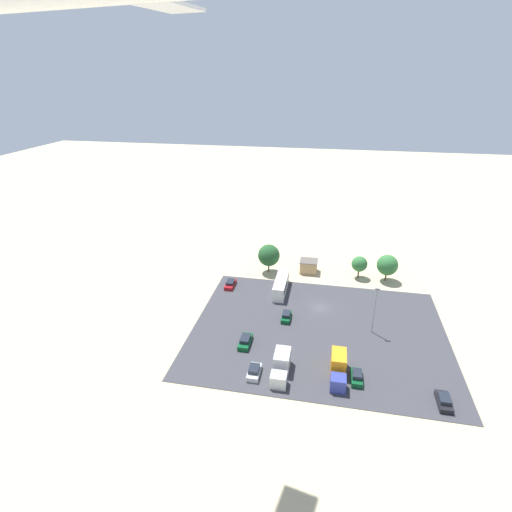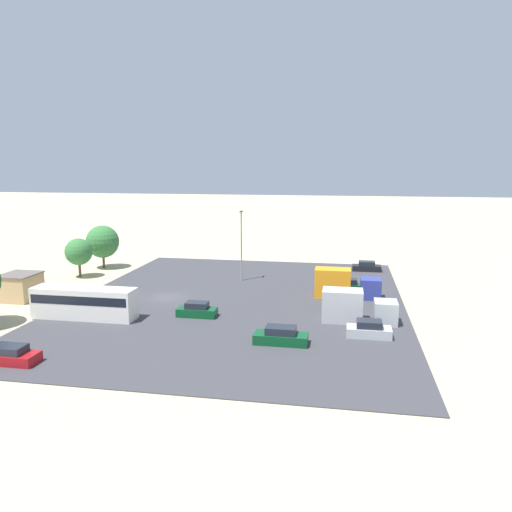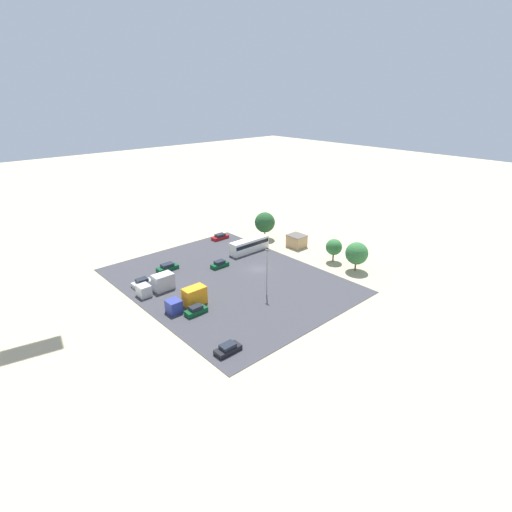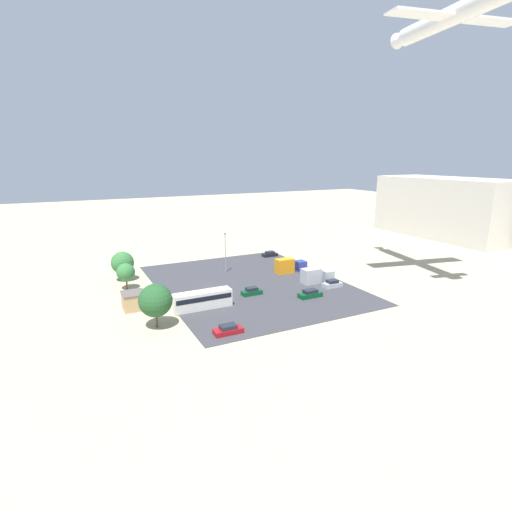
{
  "view_description": "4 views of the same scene",
  "coord_description": "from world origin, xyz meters",
  "px_view_note": "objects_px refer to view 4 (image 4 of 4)",
  "views": [
    {
      "loc": [
        -0.37,
        74.38,
        45.78
      ],
      "look_at": [
        9.18,
        25.11,
        22.76
      ],
      "focal_mm": 28.0,
      "sensor_mm": 36.0,
      "label": 1
    },
    {
      "loc": [
        55.03,
        20.69,
        15.82
      ],
      "look_at": [
        -3.26,
        10.26,
        4.85
      ],
      "focal_mm": 35.0,
      "sensor_mm": 36.0,
      "label": 2
    },
    {
      "loc": [
        -60.23,
        54.92,
        37.27
      ],
      "look_at": [
        -5.35,
        5.48,
        6.42
      ],
      "focal_mm": 28.0,
      "sensor_mm": 36.0,
      "label": 3
    },
    {
      "loc": [
        74.76,
        -27.33,
        26.97
      ],
      "look_at": [
        3.56,
        8.25,
        7.11
      ],
      "focal_mm": 28.0,
      "sensor_mm": 36.0,
      "label": 4
    }
  ],
  "objects_px": {
    "parked_car_1": "(228,330)",
    "parked_car_5": "(270,254)",
    "parked_car_0": "(310,294)",
    "parked_car_2": "(332,284)",
    "parked_truck_0": "(289,266)",
    "bus": "(202,299)",
    "parked_truck_1": "(316,276)",
    "airplane": "(450,17)",
    "parked_car_3": "(252,292)",
    "parked_car_4": "(284,266)",
    "shed_building": "(133,301)"
  },
  "relations": [
    {
      "from": "shed_building",
      "to": "parked_car_4",
      "type": "relative_size",
      "value": 1.08
    },
    {
      "from": "shed_building",
      "to": "bus",
      "type": "height_order",
      "value": "bus"
    },
    {
      "from": "shed_building",
      "to": "parked_truck_0",
      "type": "bearing_deg",
      "value": 101.43
    },
    {
      "from": "parked_truck_1",
      "to": "bus",
      "type": "bearing_deg",
      "value": -82.27
    },
    {
      "from": "parked_car_3",
      "to": "parked_car_2",
      "type": "bearing_deg",
      "value": 79.58
    },
    {
      "from": "parked_car_1",
      "to": "parked_truck_0",
      "type": "relative_size",
      "value": 0.59
    },
    {
      "from": "parked_car_1",
      "to": "parked_car_4",
      "type": "relative_size",
      "value": 1.13
    },
    {
      "from": "airplane",
      "to": "parked_truck_0",
      "type": "bearing_deg",
      "value": 146.71
    },
    {
      "from": "bus",
      "to": "parked_car_0",
      "type": "height_order",
      "value": "bus"
    },
    {
      "from": "bus",
      "to": "parked_car_0",
      "type": "relative_size",
      "value": 2.26
    },
    {
      "from": "parked_car_3",
      "to": "airplane",
      "type": "bearing_deg",
      "value": 73.87
    },
    {
      "from": "parked_car_0",
      "to": "parked_car_2",
      "type": "relative_size",
      "value": 1.17
    },
    {
      "from": "shed_building",
      "to": "bus",
      "type": "bearing_deg",
      "value": 63.96
    },
    {
      "from": "parked_car_2",
      "to": "parked_truck_1",
      "type": "bearing_deg",
      "value": -163.43
    },
    {
      "from": "parked_car_2",
      "to": "parked_truck_1",
      "type": "relative_size",
      "value": 0.55
    },
    {
      "from": "parked_car_2",
      "to": "airplane",
      "type": "height_order",
      "value": "airplane"
    },
    {
      "from": "parked_car_2",
      "to": "airplane",
      "type": "relative_size",
      "value": 0.12
    },
    {
      "from": "parked_car_2",
      "to": "parked_car_4",
      "type": "bearing_deg",
      "value": -173.48
    },
    {
      "from": "parked_car_4",
      "to": "parked_car_3",
      "type": "bearing_deg",
      "value": -49.07
    },
    {
      "from": "parked_car_5",
      "to": "parked_truck_0",
      "type": "relative_size",
      "value": 0.54
    },
    {
      "from": "parked_car_4",
      "to": "bus",
      "type": "bearing_deg",
      "value": -59.01
    },
    {
      "from": "parked_car_0",
      "to": "parked_truck_1",
      "type": "height_order",
      "value": "parked_truck_1"
    },
    {
      "from": "parked_car_3",
      "to": "airplane",
      "type": "relative_size",
      "value": 0.13
    },
    {
      "from": "parked_car_3",
      "to": "parked_car_5",
      "type": "bearing_deg",
      "value": 145.03
    },
    {
      "from": "parked_car_4",
      "to": "airplane",
      "type": "relative_size",
      "value": 0.12
    },
    {
      "from": "parked_car_1",
      "to": "parked_car_2",
      "type": "bearing_deg",
      "value": 111.66
    },
    {
      "from": "parked_car_0",
      "to": "parked_car_2",
      "type": "bearing_deg",
      "value": 112.4
    },
    {
      "from": "shed_building",
      "to": "parked_truck_0",
      "type": "distance_m",
      "value": 38.27
    },
    {
      "from": "shed_building",
      "to": "parked_car_1",
      "type": "height_order",
      "value": "shed_building"
    },
    {
      "from": "parked_car_2",
      "to": "airplane",
      "type": "xyz_separation_m",
      "value": [
        7.22,
        18.63,
        51.45
      ]
    },
    {
      "from": "bus",
      "to": "parked_car_1",
      "type": "xyz_separation_m",
      "value": [
        11.98,
        0.05,
        -1.13
      ]
    },
    {
      "from": "parked_car_1",
      "to": "parked_truck_1",
      "type": "xyz_separation_m",
      "value": [
        -15.71,
        27.39,
        0.89
      ]
    },
    {
      "from": "parked_car_3",
      "to": "parked_car_4",
      "type": "height_order",
      "value": "parked_car_4"
    },
    {
      "from": "parked_car_3",
      "to": "airplane",
      "type": "distance_m",
      "value": 63.72
    },
    {
      "from": "parked_car_0",
      "to": "parked_car_2",
      "type": "distance_m",
      "value": 8.44
    },
    {
      "from": "parked_car_4",
      "to": "parked_car_5",
      "type": "height_order",
      "value": "parked_car_4"
    },
    {
      "from": "parked_car_1",
      "to": "parked_car_3",
      "type": "relative_size",
      "value": 1.12
    },
    {
      "from": "parked_car_3",
      "to": "parked_car_4",
      "type": "bearing_deg",
      "value": 130.93
    },
    {
      "from": "bus",
      "to": "parked_car_1",
      "type": "distance_m",
      "value": 12.04
    },
    {
      "from": "parked_car_0",
      "to": "parked_truck_0",
      "type": "relative_size",
      "value": 0.62
    },
    {
      "from": "bus",
      "to": "airplane",
      "type": "distance_m",
      "value": 69.58
    },
    {
      "from": "bus",
      "to": "parked_car_2",
      "type": "height_order",
      "value": "bus"
    },
    {
      "from": "parked_car_0",
      "to": "airplane",
      "type": "bearing_deg",
      "value": 81.37
    },
    {
      "from": "parked_car_5",
      "to": "airplane",
      "type": "height_order",
      "value": "airplane"
    },
    {
      "from": "parked_truck_1",
      "to": "parked_car_3",
      "type": "bearing_deg",
      "value": -86.09
    },
    {
      "from": "parked_car_5",
      "to": "parked_truck_0",
      "type": "xyz_separation_m",
      "value": [
        15.83,
        -3.37,
        0.97
      ]
    },
    {
      "from": "parked_car_1",
      "to": "parked_car_5",
      "type": "relative_size",
      "value": 1.09
    },
    {
      "from": "parked_car_0",
      "to": "parked_car_4",
      "type": "bearing_deg",
      "value": 163.53
    },
    {
      "from": "parked_car_2",
      "to": "parked_truck_0",
      "type": "xyz_separation_m",
      "value": [
        -13.66,
        -2.46,
        0.92
      ]
    },
    {
      "from": "parked_car_2",
      "to": "parked_car_4",
      "type": "distance_m",
      "value": 16.82
    }
  ]
}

